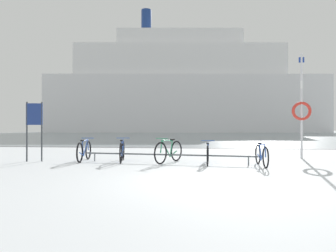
% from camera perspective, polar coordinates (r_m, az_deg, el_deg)
% --- Properties ---
extents(ground, '(80.00, 132.00, 0.08)m').
position_cam_1_polar(ground, '(60.36, 6.80, -1.35)').
color(ground, silver).
extents(bike_rack, '(5.76, 0.67, 0.31)m').
position_cam_1_polar(bike_rack, '(9.67, -0.19, -5.69)').
color(bike_rack, '#4C5156').
rests_on(bike_rack, ground).
extents(bicycle_0, '(0.46, 1.76, 0.80)m').
position_cam_1_polar(bicycle_0, '(10.68, -16.09, -4.68)').
color(bicycle_0, black).
rests_on(bicycle_0, ground).
extents(bicycle_1, '(0.49, 1.66, 0.81)m').
position_cam_1_polar(bicycle_1, '(10.20, -8.98, -4.87)').
color(bicycle_1, black).
rests_on(bicycle_1, ground).
extents(bicycle_2, '(0.79, 1.56, 0.84)m').
position_cam_1_polar(bicycle_2, '(9.79, 0.16, -5.01)').
color(bicycle_2, black).
rests_on(bicycle_2, ground).
extents(bicycle_3, '(0.46, 1.67, 0.75)m').
position_cam_1_polar(bicycle_3, '(9.60, 7.81, -5.34)').
color(bicycle_3, black).
rests_on(bicycle_3, ground).
extents(bicycle_4, '(0.46, 1.61, 0.76)m').
position_cam_1_polar(bicycle_4, '(9.37, 17.86, -5.43)').
color(bicycle_4, black).
rests_on(bicycle_4, ground).
extents(info_sign, '(0.54, 0.17, 2.07)m').
position_cam_1_polar(info_sign, '(11.14, -24.71, 0.92)').
color(info_sign, '#33383D').
rests_on(info_sign, ground).
extents(rescue_post, '(0.72, 0.11, 4.02)m').
position_cam_1_polar(rescue_post, '(12.25, 24.70, 3.20)').
color(rescue_post, silver).
rests_on(rescue_post, ground).
extents(ferry_ship, '(59.79, 18.94, 27.16)m').
position_cam_1_polar(ferry_ship, '(65.10, 3.13, 6.81)').
color(ferry_ship, white).
rests_on(ferry_ship, ground).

